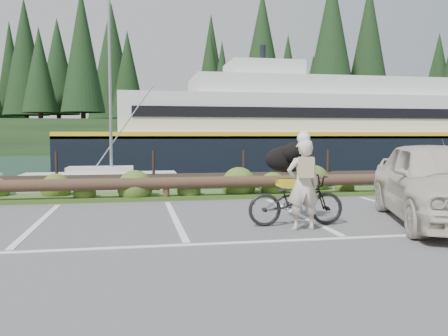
# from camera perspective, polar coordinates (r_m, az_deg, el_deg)

# --- Properties ---
(ground) EXTENTS (72.00, 72.00, 0.00)m
(ground) POSITION_cam_1_polar(r_m,az_deg,el_deg) (7.73, -4.73, -8.56)
(ground) COLOR #4D4D4F
(harbor_backdrop) EXTENTS (170.00, 160.00, 30.00)m
(harbor_backdrop) POSITION_cam_1_polar(r_m,az_deg,el_deg) (86.05, -9.87, 2.82)
(harbor_backdrop) COLOR #1B3641
(harbor_backdrop) RESTS_ON ground
(vegetation_strip) EXTENTS (34.00, 1.60, 0.10)m
(vegetation_strip) POSITION_cam_1_polar(r_m,az_deg,el_deg) (12.94, -7.15, -3.27)
(vegetation_strip) COLOR #3D5B21
(vegetation_strip) RESTS_ON ground
(log_rail) EXTENTS (32.00, 0.30, 0.60)m
(log_rail) POSITION_cam_1_polar(r_m,az_deg,el_deg) (12.25, -6.95, -3.91)
(log_rail) COLOR #443021
(log_rail) RESTS_ON ground
(bicycle) EXTENTS (1.82, 0.69, 0.94)m
(bicycle) POSITION_cam_1_polar(r_m,az_deg,el_deg) (8.90, 8.64, -3.85)
(bicycle) COLOR black
(bicycle) RESTS_ON ground
(cyclist) EXTENTS (0.60, 0.41, 1.60)m
(cyclist) POSITION_cam_1_polar(r_m,az_deg,el_deg) (8.47, 9.49, -2.01)
(cyclist) COLOR beige
(cyclist) RESTS_ON ground
(dog) EXTENTS (0.48, 0.93, 0.53)m
(dog) POSITION_cam_1_polar(r_m,az_deg,el_deg) (9.38, 7.65, 1.07)
(dog) COLOR black
(dog) RESTS_ON bicycle
(parked_car) EXTENTS (3.28, 5.04, 1.60)m
(parked_car) POSITION_cam_1_polar(r_m,az_deg,el_deg) (9.88, 24.52, -1.48)
(parked_car) COLOR beige
(parked_car) RESTS_ON ground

